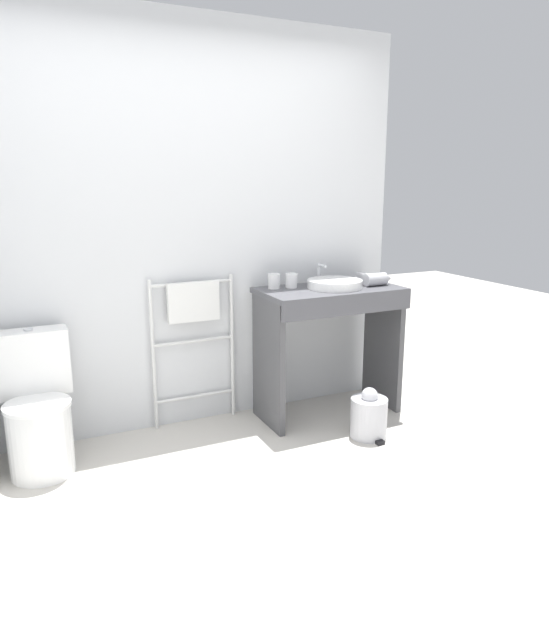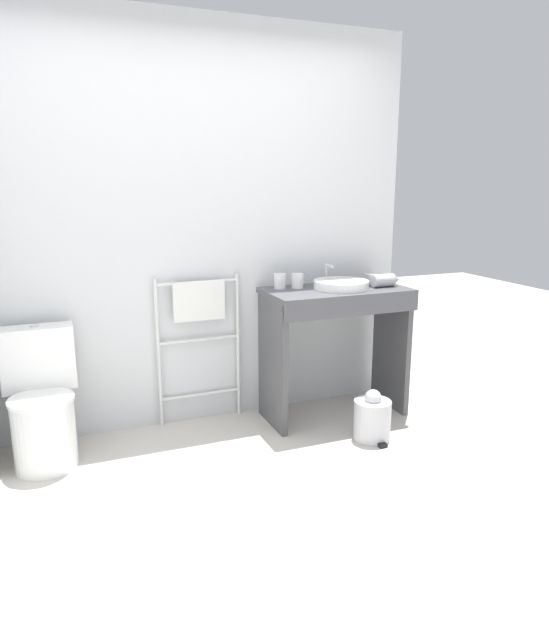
# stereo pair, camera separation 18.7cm
# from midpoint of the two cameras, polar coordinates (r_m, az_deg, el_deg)

# --- Properties ---
(ground_plane) EXTENTS (12.00, 12.00, 0.00)m
(ground_plane) POSITION_cam_midpoint_polar(r_m,az_deg,el_deg) (2.86, 0.40, -20.05)
(ground_plane) COLOR beige
(wall_back) EXTENTS (2.88, 0.12, 2.58)m
(wall_back) POSITION_cam_midpoint_polar(r_m,az_deg,el_deg) (3.78, -9.50, 8.99)
(wall_back) COLOR silver
(wall_back) RESTS_ON ground_plane
(toilet) EXTENTS (0.41, 0.49, 0.78)m
(toilet) POSITION_cam_midpoint_polar(r_m,az_deg,el_deg) (3.52, -24.06, -8.44)
(toilet) COLOR white
(toilet) RESTS_ON ground_plane
(towel_radiator) EXTENTS (0.57, 0.06, 0.99)m
(towel_radiator) POSITION_cam_midpoint_polar(r_m,az_deg,el_deg) (3.75, -9.50, 0.11)
(towel_radiator) COLOR silver
(towel_radiator) RESTS_ON ground_plane
(vanity_counter) EXTENTS (0.95, 0.51, 0.90)m
(vanity_counter) POSITION_cam_midpoint_polar(r_m,az_deg,el_deg) (3.89, 4.19, -1.06)
(vanity_counter) COLOR #4C4C51
(vanity_counter) RESTS_ON ground_plane
(sink_basin) EXTENTS (0.37, 0.37, 0.06)m
(sink_basin) POSITION_cam_midpoint_polar(r_m,az_deg,el_deg) (3.83, 4.67, 3.65)
(sink_basin) COLOR white
(sink_basin) RESTS_ON vanity_counter
(faucet) EXTENTS (0.02, 0.10, 0.14)m
(faucet) POSITION_cam_midpoint_polar(r_m,az_deg,el_deg) (3.99, 3.26, 4.95)
(faucet) COLOR silver
(faucet) RESTS_ON vanity_counter
(cup_near_wall) EXTENTS (0.08, 0.08, 0.10)m
(cup_near_wall) POSITION_cam_midpoint_polar(r_m,az_deg,el_deg) (3.80, -1.46, 3.90)
(cup_near_wall) COLOR white
(cup_near_wall) RESTS_ON vanity_counter
(cup_near_edge) EXTENTS (0.08, 0.08, 0.10)m
(cup_near_edge) POSITION_cam_midpoint_polar(r_m,az_deg,el_deg) (3.82, 0.30, 3.96)
(cup_near_edge) COLOR white
(cup_near_edge) RESTS_ON vanity_counter
(hair_dryer) EXTENTS (0.21, 0.20, 0.09)m
(hair_dryer) POSITION_cam_midpoint_polar(r_m,az_deg,el_deg) (3.96, 8.69, 4.08)
(hair_dryer) COLOR #B7B7BC
(hair_dryer) RESTS_ON vanity_counter
(trash_bin) EXTENTS (0.23, 0.27, 0.33)m
(trash_bin) POSITION_cam_midpoint_polar(r_m,az_deg,el_deg) (3.71, 7.97, -9.49)
(trash_bin) COLOR silver
(trash_bin) RESTS_ON ground_plane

